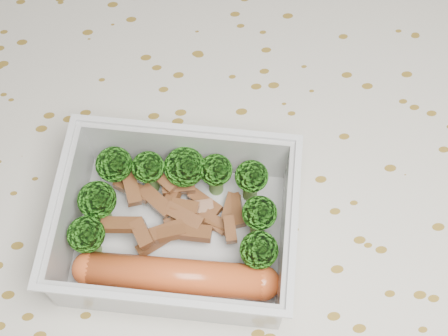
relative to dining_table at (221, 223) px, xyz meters
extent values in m
cube|color=brown|center=(0.00, 0.00, 0.06)|extent=(1.40, 0.90, 0.04)
cube|color=silver|center=(0.00, 0.00, 0.09)|extent=(1.46, 0.96, 0.01)
cube|color=silver|center=(-0.04, -0.04, 0.09)|extent=(0.19, 0.16, 0.00)
cube|color=silver|center=(-0.02, 0.02, 0.12)|extent=(0.16, 0.04, 0.05)
cube|color=silver|center=(-0.05, -0.10, 0.12)|extent=(0.16, 0.04, 0.05)
cube|color=silver|center=(0.04, -0.06, 0.12)|extent=(0.03, 0.11, 0.05)
cube|color=silver|center=(-0.11, -0.03, 0.12)|extent=(0.03, 0.11, 0.05)
cube|color=silver|center=(-0.02, 0.02, 0.15)|extent=(0.17, 0.04, 0.00)
cube|color=silver|center=(-0.05, -0.11, 0.15)|extent=(0.17, 0.04, 0.00)
cube|color=silver|center=(0.04, -0.06, 0.15)|extent=(0.03, 0.12, 0.00)
cube|color=silver|center=(-0.12, -0.02, 0.15)|extent=(0.03, 0.12, 0.00)
cylinder|color=#608C3F|center=(-0.08, 0.01, 0.10)|extent=(0.01, 0.01, 0.02)
ellipsoid|color=#318E19|center=(-0.08, 0.01, 0.13)|extent=(0.03, 0.03, 0.02)
cylinder|color=#608C3F|center=(-0.05, 0.00, 0.11)|extent=(0.01, 0.01, 0.03)
ellipsoid|color=#318E19|center=(-0.05, 0.00, 0.13)|extent=(0.02, 0.02, 0.02)
cylinder|color=#608C3F|center=(-0.03, 0.00, 0.10)|extent=(0.01, 0.01, 0.02)
ellipsoid|color=#318E19|center=(-0.03, 0.00, 0.13)|extent=(0.03, 0.03, 0.03)
cylinder|color=#608C3F|center=(0.00, -0.01, 0.11)|extent=(0.01, 0.01, 0.03)
ellipsoid|color=#318E19|center=(0.00, -0.01, 0.13)|extent=(0.03, 0.03, 0.02)
cylinder|color=#608C3F|center=(0.02, -0.02, 0.11)|extent=(0.01, 0.01, 0.03)
ellipsoid|color=#318E19|center=(0.02, -0.02, 0.13)|extent=(0.03, 0.03, 0.02)
cylinder|color=#608C3F|center=(-0.09, -0.02, 0.10)|extent=(0.01, 0.01, 0.02)
ellipsoid|color=#318E19|center=(-0.09, -0.02, 0.13)|extent=(0.03, 0.03, 0.02)
cylinder|color=#608C3F|center=(0.02, -0.04, 0.11)|extent=(0.01, 0.01, 0.03)
ellipsoid|color=#318E19|center=(0.02, -0.04, 0.13)|extent=(0.03, 0.03, 0.02)
cylinder|color=#608C3F|center=(-0.10, -0.05, 0.11)|extent=(0.01, 0.01, 0.02)
ellipsoid|color=#318E19|center=(-0.10, -0.05, 0.13)|extent=(0.03, 0.03, 0.02)
cylinder|color=#608C3F|center=(0.02, -0.07, 0.11)|extent=(0.01, 0.01, 0.02)
ellipsoid|color=#318E19|center=(0.02, -0.07, 0.13)|extent=(0.03, 0.03, 0.02)
cube|color=brown|center=(-0.01, -0.02, 0.10)|extent=(0.03, 0.03, 0.01)
cube|color=brown|center=(-0.03, -0.03, 0.11)|extent=(0.02, 0.02, 0.01)
cube|color=brown|center=(-0.03, -0.01, 0.11)|extent=(0.03, 0.01, 0.01)
cube|color=brown|center=(-0.05, -0.04, 0.11)|extent=(0.03, 0.02, 0.01)
cube|color=brown|center=(-0.03, -0.03, 0.11)|extent=(0.03, 0.03, 0.01)
cube|color=brown|center=(0.01, -0.03, 0.10)|extent=(0.01, 0.03, 0.01)
cube|color=brown|center=(-0.02, -0.05, 0.11)|extent=(0.03, 0.02, 0.01)
cube|color=brown|center=(-0.07, -0.01, 0.11)|extent=(0.03, 0.03, 0.01)
cube|color=brown|center=(-0.04, -0.01, 0.12)|extent=(0.02, 0.02, 0.01)
cube|color=brown|center=(-0.05, -0.02, 0.11)|extent=(0.03, 0.03, 0.01)
cube|color=brown|center=(-0.01, -0.04, 0.10)|extent=(0.02, 0.02, 0.01)
cube|color=brown|center=(-0.06, -0.05, 0.10)|extent=(0.03, 0.02, 0.01)
cube|color=brown|center=(-0.04, -0.05, 0.11)|extent=(0.02, 0.01, 0.01)
cube|color=brown|center=(-0.01, -0.04, 0.10)|extent=(0.02, 0.03, 0.01)
cube|color=brown|center=(-0.03, -0.01, 0.11)|extent=(0.02, 0.03, 0.01)
cube|color=brown|center=(-0.08, -0.04, 0.12)|extent=(0.03, 0.02, 0.01)
cube|color=brown|center=(-0.04, -0.04, 0.10)|extent=(0.02, 0.01, 0.01)
cube|color=brown|center=(0.00, -0.05, 0.11)|extent=(0.01, 0.02, 0.01)
cube|color=brown|center=(0.00, -0.03, 0.10)|extent=(0.02, 0.03, 0.01)
cube|color=brown|center=(-0.06, -0.05, 0.12)|extent=(0.02, 0.02, 0.01)
cube|color=brown|center=(-0.07, -0.01, 0.12)|extent=(0.02, 0.03, 0.01)
cube|color=brown|center=(-0.02, -0.02, 0.10)|extent=(0.03, 0.01, 0.01)
cylinder|color=#CE5424|center=(-0.04, -0.08, 0.11)|extent=(0.13, 0.05, 0.03)
sphere|color=#CE5424|center=(0.02, -0.09, 0.11)|extent=(0.03, 0.03, 0.03)
sphere|color=#CE5424|center=(-0.10, -0.07, 0.11)|extent=(0.03, 0.03, 0.03)
camera|label=1|loc=(-0.02, -0.21, 0.54)|focal=50.00mm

